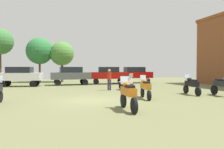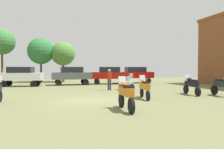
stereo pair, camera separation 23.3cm
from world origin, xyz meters
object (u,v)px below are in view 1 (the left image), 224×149
at_px(tree_3, 0,42).
at_px(motorcycle_2, 127,82).
at_px(car_1, 134,74).
at_px(car_2, 20,75).
at_px(motorcycle_7, 128,94).
at_px(tree_2, 62,54).
at_px(tree_1, 40,51).
at_px(person_1, 109,78).
at_px(car_4, 108,74).
at_px(motorcycle_6, 192,85).
at_px(motorcycle_4, 145,87).
at_px(car_6, 71,74).
at_px(motorcycle_3, 222,85).

bearing_deg(tree_3, motorcycle_2, -47.96).
bearing_deg(car_1, car_2, 99.65).
distance_m(motorcycle_7, tree_2, 21.10).
bearing_deg(tree_2, tree_1, 171.48).
xyz_separation_m(motorcycle_7, person_1, (1.38, 8.75, 0.31)).
xyz_separation_m(car_4, tree_1, (-7.95, 5.44, 2.92)).
height_order(motorcycle_6, car_2, car_2).
xyz_separation_m(motorcycle_4, tree_1, (-7.15, 17.95, 3.38)).
relative_size(motorcycle_4, car_4, 0.48).
bearing_deg(car_6, car_1, -84.71).
height_order(tree_2, tree_3, tree_3).
height_order(car_2, tree_2, tree_2).
xyz_separation_m(motorcycle_3, car_4, (-4.71, 12.69, 0.43)).
relative_size(motorcycle_2, person_1, 1.20).
height_order(motorcycle_4, tree_2, tree_2).
relative_size(person_1, tree_2, 0.33).
relative_size(motorcycle_2, motorcycle_6, 0.98).
relative_size(motorcycle_6, car_1, 0.50).
height_order(motorcycle_7, tree_2, tree_2).
bearing_deg(car_1, motorcycle_4, 163.82).
distance_m(motorcycle_3, car_4, 13.55).
bearing_deg(tree_1, person_1, -63.38).
height_order(motorcycle_2, tree_1, tree_1).
distance_m(motorcycle_2, motorcycle_3, 7.24).
distance_m(motorcycle_6, car_2, 16.55).
bearing_deg(car_6, motorcycle_3, -146.70).
relative_size(motorcycle_6, car_6, 0.50).
height_order(car_2, person_1, car_2).
xyz_separation_m(motorcycle_7, tree_2, (-2.02, 20.78, 3.02)).
bearing_deg(car_1, tree_2, 66.23).
distance_m(motorcycle_7, car_2, 16.19).
bearing_deg(person_1, motorcycle_6, 137.54).
bearing_deg(tree_3, car_4, -26.43).
bearing_deg(motorcycle_2, car_4, -108.32).
xyz_separation_m(tree_2, tree_3, (-7.75, 1.38, 1.52)).
distance_m(car_4, tree_2, 7.61).
bearing_deg(car_1, motorcycle_6, -179.91).
bearing_deg(tree_2, motorcycle_7, -84.45).
height_order(motorcycle_3, tree_3, tree_3).
distance_m(motorcycle_4, car_6, 12.72).
bearing_deg(tree_1, car_4, -34.37).
bearing_deg(car_4, motorcycle_2, -172.61).
bearing_deg(car_2, motorcycle_6, -119.91).
bearing_deg(tree_3, car_2, -65.74).
bearing_deg(motorcycle_2, tree_2, -84.91).
distance_m(motorcycle_6, motorcycle_7, 7.56).
relative_size(motorcycle_2, motorcycle_4, 0.99).
bearing_deg(car_4, tree_1, 65.54).
relative_size(motorcycle_3, tree_2, 0.41).
relative_size(motorcycle_7, car_6, 0.51).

